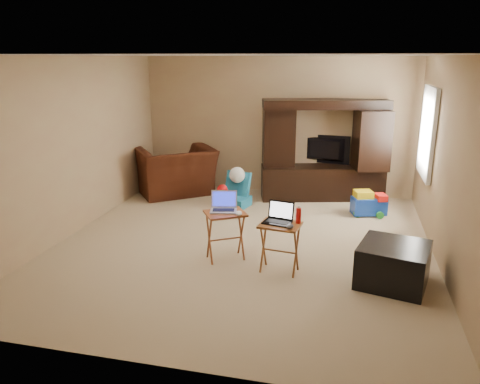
% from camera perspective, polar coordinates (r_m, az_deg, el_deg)
% --- Properties ---
extents(floor, '(5.50, 5.50, 0.00)m').
position_cam_1_polar(floor, '(6.49, 0.41, -6.32)').
color(floor, beige).
rests_on(floor, ground).
extents(ceiling, '(5.50, 5.50, 0.00)m').
position_cam_1_polar(ceiling, '(6.00, 0.46, 16.34)').
color(ceiling, silver).
rests_on(ceiling, ground).
extents(wall_back, '(5.00, 0.00, 5.00)m').
position_cam_1_polar(wall_back, '(8.79, 4.49, 8.05)').
color(wall_back, tan).
rests_on(wall_back, ground).
extents(wall_front, '(5.00, 0.00, 5.00)m').
position_cam_1_polar(wall_front, '(3.59, -9.46, -4.12)').
color(wall_front, tan).
rests_on(wall_front, ground).
extents(wall_left, '(0.00, 5.50, 5.50)m').
position_cam_1_polar(wall_left, '(7.10, -19.72, 5.23)').
color(wall_left, tan).
rests_on(wall_left, ground).
extents(wall_right, '(0.00, 5.50, 5.50)m').
position_cam_1_polar(wall_right, '(6.09, 24.07, 3.07)').
color(wall_right, tan).
rests_on(wall_right, ground).
extents(window_pane, '(0.00, 1.20, 1.20)m').
position_cam_1_polar(window_pane, '(7.56, 22.04, 6.77)').
color(window_pane, white).
rests_on(window_pane, ground).
extents(window_frame, '(0.06, 1.14, 1.34)m').
position_cam_1_polar(window_frame, '(7.56, 21.88, 6.78)').
color(window_frame, white).
rests_on(window_frame, ground).
extents(entertainment_center, '(2.24, 1.06, 1.78)m').
position_cam_1_polar(entertainment_center, '(8.46, 10.14, 5.05)').
color(entertainment_center, black).
rests_on(entertainment_center, floor).
extents(television, '(0.91, 0.25, 0.52)m').
position_cam_1_polar(television, '(8.67, 10.22, 5.08)').
color(television, black).
rests_on(television, entertainment_center).
extents(recliner, '(1.78, 1.75, 0.87)m').
position_cam_1_polar(recliner, '(8.81, -7.91, 2.59)').
color(recliner, '#401A0D').
rests_on(recliner, floor).
extents(child_rocker, '(0.55, 0.60, 0.59)m').
position_cam_1_polar(child_rocker, '(7.99, -0.57, 0.27)').
color(child_rocker, '#1A6A8F').
rests_on(child_rocker, floor).
extents(plush_toy, '(0.35, 0.29, 0.39)m').
position_cam_1_polar(plush_toy, '(8.05, -2.17, -0.38)').
color(plush_toy, red).
rests_on(plush_toy, floor).
extents(push_toy, '(0.64, 0.54, 0.41)m').
position_cam_1_polar(push_toy, '(7.86, 15.45, -1.28)').
color(push_toy, '#1741BB').
rests_on(push_toy, floor).
extents(ottoman, '(0.88, 0.88, 0.47)m').
position_cam_1_polar(ottoman, '(5.59, 18.16, -8.40)').
color(ottoman, black).
rests_on(ottoman, floor).
extents(tray_table_left, '(0.61, 0.58, 0.62)m').
position_cam_1_polar(tray_table_left, '(5.91, -1.79, -5.37)').
color(tray_table_left, '#994A25').
rests_on(tray_table_left, floor).
extents(tray_table_right, '(0.51, 0.43, 0.60)m').
position_cam_1_polar(tray_table_right, '(5.60, 4.86, -6.80)').
color(tray_table_right, '#965224').
rests_on(tray_table_right, floor).
extents(laptop_left, '(0.37, 0.33, 0.24)m').
position_cam_1_polar(laptop_left, '(5.80, -2.03, -1.26)').
color(laptop_left, '#ABAAAF').
rests_on(laptop_left, tray_table_left).
extents(laptop_right, '(0.36, 0.32, 0.24)m').
position_cam_1_polar(laptop_right, '(5.47, 4.58, -2.62)').
color(laptop_right, black).
rests_on(laptop_right, tray_table_right).
extents(mouse_left, '(0.11, 0.14, 0.05)m').
position_cam_1_polar(mouse_left, '(5.69, -0.15, -2.61)').
color(mouse_left, white).
rests_on(mouse_left, tray_table_left).
extents(mouse_right, '(0.09, 0.13, 0.05)m').
position_cam_1_polar(mouse_right, '(5.35, 6.13, -4.18)').
color(mouse_right, '#403F44').
rests_on(mouse_right, tray_table_right).
extents(water_bottle, '(0.06, 0.06, 0.19)m').
position_cam_1_polar(water_bottle, '(5.51, 7.14, -2.87)').
color(water_bottle, red).
rests_on(water_bottle, tray_table_right).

